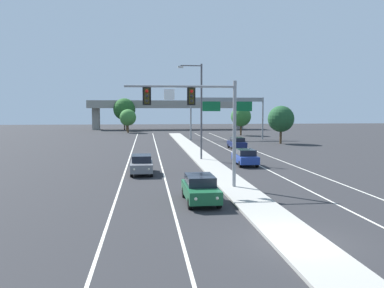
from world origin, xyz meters
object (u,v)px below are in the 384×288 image
at_px(tree_far_right_c, 241,116).
at_px(tree_far_left_b, 128,117).
at_px(car_receding_blue, 245,157).
at_px(tree_far_left_c, 127,119).
at_px(overhead_signal_mast, 200,111).
at_px(street_lamp_median, 199,106).
at_px(tree_far_left_a, 124,109).
at_px(car_oncoming_grey, 142,164).
at_px(car_receding_navy, 237,143).
at_px(tree_far_right_b, 281,119).
at_px(highway_sign_gantry, 227,105).
at_px(car_oncoming_green, 200,188).

bearing_deg(tree_far_right_c, tree_far_left_b, 154.18).
bearing_deg(car_receding_blue, tree_far_left_c, 102.99).
xyz_separation_m(overhead_signal_mast, street_lamp_median, (2.02, 15.55, 0.45)).
bearing_deg(street_lamp_median, overhead_signal_mast, -97.39).
height_order(car_receding_blue, tree_far_left_a, tree_far_left_a).
xyz_separation_m(car_oncoming_grey, tree_far_left_c, (-4.25, 65.46, 2.21)).
xyz_separation_m(car_receding_navy, tree_far_left_a, (-17.85, 52.10, 4.54)).
relative_size(car_receding_blue, tree_far_right_b, 0.75).
relative_size(car_oncoming_grey, highway_sign_gantry, 0.34).
height_order(car_oncoming_green, tree_far_left_b, tree_far_left_b).
relative_size(street_lamp_median, car_oncoming_grey, 2.23).
xyz_separation_m(car_receding_blue, tree_far_right_b, (11.55, 23.64, 3.07)).
bearing_deg(car_oncoming_green, overhead_signal_mast, 83.27).
bearing_deg(highway_sign_gantry, tree_far_right_b, -54.18).
bearing_deg(car_oncoming_grey, tree_far_right_b, 52.24).
xyz_separation_m(street_lamp_median, tree_far_right_c, (13.83, 39.49, -1.89)).
xyz_separation_m(overhead_signal_mast, tree_far_left_b, (-7.65, 66.40, -1.82)).
bearing_deg(street_lamp_median, tree_far_right_b, 51.28).
bearing_deg(tree_far_right_c, overhead_signal_mast, -106.06).
bearing_deg(tree_far_right_b, tree_far_left_a, 120.83).
relative_size(street_lamp_median, tree_far_left_b, 1.85).
relative_size(car_oncoming_green, tree_far_right_b, 0.75).
distance_m(highway_sign_gantry, tree_far_left_b, 29.01).
distance_m(street_lamp_median, car_oncoming_green, 20.17).
height_order(overhead_signal_mast, car_receding_navy, overhead_signal_mast).
xyz_separation_m(tree_far_left_c, tree_far_right_b, (25.71, -37.76, 0.86)).
bearing_deg(highway_sign_gantry, street_lamp_median, -107.00).
distance_m(car_oncoming_green, tree_far_left_c, 76.87).
bearing_deg(tree_far_left_a, street_lamp_median, -80.12).
relative_size(overhead_signal_mast, car_oncoming_green, 1.67).
xyz_separation_m(overhead_signal_mast, highway_sign_gantry, (10.76, 44.15, 0.82)).
xyz_separation_m(car_oncoming_green, car_oncoming_grey, (-3.52, 10.98, 0.00)).
xyz_separation_m(street_lamp_median, car_oncoming_grey, (-5.99, -8.41, -4.97)).
relative_size(overhead_signal_mast, tree_far_left_b, 1.39).
bearing_deg(car_receding_navy, tree_far_right_c, 75.67).
bearing_deg(highway_sign_gantry, tree_far_left_b, 129.61).
relative_size(tree_far_left_a, tree_far_left_c, 1.76).
height_order(highway_sign_gantry, tree_far_left_c, highway_sign_gantry).
distance_m(car_oncoming_grey, highway_sign_gantry, 40.20).
height_order(car_oncoming_grey, car_receding_navy, same).
bearing_deg(tree_far_right_b, car_receding_navy, -139.10).
height_order(overhead_signal_mast, tree_far_left_b, overhead_signal_mast).
xyz_separation_m(car_oncoming_grey, highway_sign_gantry, (14.74, 37.01, 5.34)).
height_order(car_receding_navy, tree_far_left_a, tree_far_left_a).
bearing_deg(tree_far_left_b, overhead_signal_mast, -83.42).
bearing_deg(overhead_signal_mast, tree_far_left_a, 96.54).
relative_size(overhead_signal_mast, tree_far_left_a, 0.91).
relative_size(highway_sign_gantry, tree_far_right_c, 2.22).
bearing_deg(overhead_signal_mast, car_oncoming_grey, 119.13).
bearing_deg(car_oncoming_green, tree_far_right_b, 65.13).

